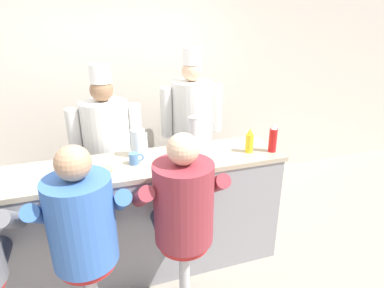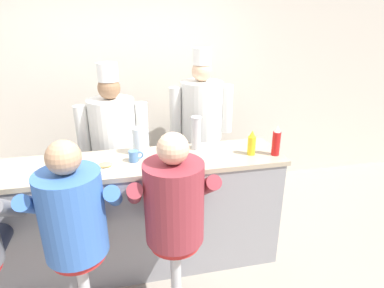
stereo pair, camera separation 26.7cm
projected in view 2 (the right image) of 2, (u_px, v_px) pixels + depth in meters
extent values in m
plane|color=#9E9384|center=(135.00, 286.00, 2.75)|extent=(20.00, 20.00, 0.00)
cube|color=beige|center=(120.00, 89.00, 3.86)|extent=(10.00, 0.06, 2.70)
cube|color=gray|center=(130.00, 218.00, 2.83)|extent=(2.63, 0.55, 1.01)
cube|color=tan|center=(125.00, 164.00, 2.64)|extent=(2.68, 0.57, 0.04)
cylinder|color=red|center=(276.00, 143.00, 2.72)|extent=(0.07, 0.07, 0.21)
cone|color=white|center=(278.00, 129.00, 2.68)|extent=(0.06, 0.06, 0.06)
cylinder|color=yellow|center=(252.00, 146.00, 2.74)|extent=(0.07, 0.07, 0.16)
cone|color=yellow|center=(252.00, 134.00, 2.70)|extent=(0.06, 0.06, 0.06)
cylinder|color=orange|center=(173.00, 151.00, 2.65)|extent=(0.03, 0.03, 0.14)
cylinder|color=#287F2D|center=(173.00, 143.00, 2.62)|extent=(0.02, 0.02, 0.01)
cylinder|color=silver|center=(140.00, 141.00, 2.74)|extent=(0.12, 0.12, 0.24)
cube|color=silver|center=(148.00, 139.00, 2.75)|extent=(0.01, 0.01, 0.14)
cylinder|color=white|center=(105.00, 168.00, 2.51)|extent=(0.26, 0.26, 0.02)
ellipsoid|color=#E0BC60|center=(105.00, 165.00, 2.50)|extent=(0.12, 0.09, 0.03)
cylinder|color=beige|center=(70.00, 166.00, 2.45)|extent=(0.08, 0.08, 0.09)
torus|color=beige|center=(77.00, 165.00, 2.46)|extent=(0.07, 0.01, 0.07)
cylinder|color=#4C7AB2|center=(133.00, 156.00, 2.62)|extent=(0.08, 0.08, 0.09)
torus|color=#4C7AB2|center=(140.00, 155.00, 2.63)|extent=(0.07, 0.01, 0.07)
cylinder|color=#B7BABF|center=(196.00, 133.00, 2.84)|extent=(0.09, 0.09, 0.29)
cylinder|color=silver|center=(196.00, 117.00, 2.79)|extent=(0.10, 0.10, 0.01)
cylinder|color=slate|center=(8.00, 209.00, 2.07)|extent=(0.11, 0.44, 0.35)
cylinder|color=red|center=(79.00, 254.00, 2.17)|extent=(0.36, 0.36, 0.05)
cylinder|color=#33384C|center=(66.00, 232.00, 2.32)|extent=(0.15, 0.41, 0.15)
cylinder|color=#33384C|center=(96.00, 228.00, 2.36)|extent=(0.15, 0.41, 0.15)
cylinder|color=#3866B7|center=(73.00, 214.00, 2.05)|extent=(0.41, 0.41, 0.58)
cylinder|color=#3866B7|center=(33.00, 205.00, 2.10)|extent=(0.11, 0.44, 0.35)
cylinder|color=#3866B7|center=(114.00, 196.00, 2.20)|extent=(0.11, 0.44, 0.35)
sphere|color=tan|center=(63.00, 157.00, 1.91)|extent=(0.21, 0.21, 0.21)
cylinder|color=#B2B5BA|center=(176.00, 274.00, 2.42)|extent=(0.08, 0.08, 0.64)
cylinder|color=red|center=(175.00, 240.00, 2.30)|extent=(0.36, 0.36, 0.05)
cylinder|color=#33384C|center=(157.00, 221.00, 2.45)|extent=(0.15, 0.41, 0.15)
cylinder|color=#33384C|center=(184.00, 217.00, 2.49)|extent=(0.15, 0.41, 0.15)
cylinder|color=maroon|center=(174.00, 202.00, 2.19)|extent=(0.41, 0.41, 0.58)
cylinder|color=maroon|center=(135.00, 194.00, 2.23)|extent=(0.11, 0.44, 0.35)
cylinder|color=maroon|center=(207.00, 186.00, 2.33)|extent=(0.11, 0.44, 0.35)
sphere|color=#DBB28E|center=(173.00, 148.00, 2.04)|extent=(0.21, 0.21, 0.21)
cube|color=#232328|center=(119.00, 193.00, 3.40)|extent=(0.34, 0.19, 0.82)
cube|color=white|center=(118.00, 182.00, 3.30)|extent=(0.31, 0.02, 0.49)
cylinder|color=white|center=(113.00, 130.00, 3.14)|extent=(0.44, 0.44, 0.61)
sphere|color=#8C6647|center=(109.00, 88.00, 2.99)|extent=(0.21, 0.21, 0.21)
cylinder|color=white|center=(107.00, 72.00, 2.93)|extent=(0.19, 0.19, 0.17)
cylinder|color=white|center=(83.00, 132.00, 3.08)|extent=(0.12, 0.12, 0.52)
cylinder|color=white|center=(142.00, 128.00, 3.20)|extent=(0.12, 0.12, 0.52)
cube|color=#232328|center=(201.00, 170.00, 3.88)|extent=(0.36, 0.20, 0.86)
cube|color=white|center=(202.00, 159.00, 3.77)|extent=(0.32, 0.02, 0.51)
cylinder|color=white|center=(201.00, 110.00, 3.60)|extent=(0.46, 0.46, 0.64)
sphere|color=#DBB28E|center=(202.00, 71.00, 3.44)|extent=(0.22, 0.22, 0.22)
cylinder|color=white|center=(202.00, 56.00, 3.39)|extent=(0.20, 0.20, 0.18)
cylinder|color=white|center=(175.00, 112.00, 3.54)|extent=(0.13, 0.13, 0.55)
cylinder|color=white|center=(227.00, 109.00, 3.66)|extent=(0.13, 0.13, 0.55)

